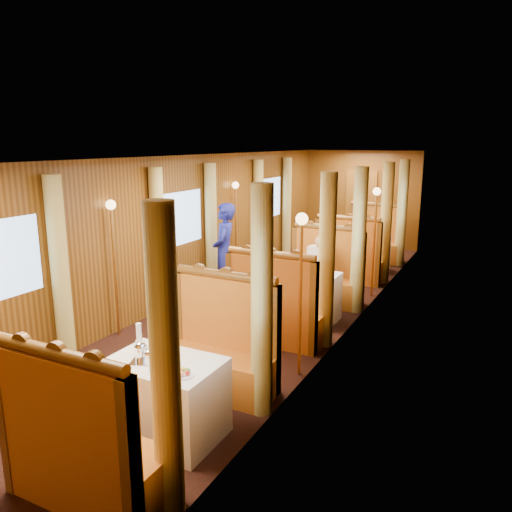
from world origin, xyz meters
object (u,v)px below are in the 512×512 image
Objects in this scene: banquette_far_aft at (374,242)px; teapot_right at (149,360)px; fruit_plate at (183,374)px; teapot_back at (155,349)px; banquette_near_aft at (220,353)px; steward at (224,251)px; teapot_left at (141,353)px; banquette_mid_aft at (324,278)px; table_mid at (303,297)px; rose_vase_mid at (302,262)px; table_near at (165,398)px; tea_tray at (151,361)px; banquette_far_fwd at (349,260)px; banquette_near_fwd at (83,452)px; rose_vase_far at (362,228)px; passenger at (320,264)px; banquette_mid_fwd at (275,314)px; table_far at (362,253)px.

banquette_far_aft is 9.19× the size of teapot_right.
teapot_back is at bearing 155.17° from fruit_plate.
steward reaches higher than banquette_near_aft.
teapot_left is at bearing -135.66° from teapot_back.
banquette_mid_aft is 1.80m from steward.
steward is (-1.65, 2.92, 0.42)m from banquette_near_aft.
rose_vase_mid is at bearing -177.68° from table_mid.
banquette_mid_aft is 0.79× the size of steward.
banquette_mid_aft is 3.50m from banquette_far_aft.
rose_vase_mid is at bearing 104.76° from teapot_left.
steward reaches higher than table_near.
teapot_right is (0.05, -0.08, 0.05)m from tea_tray.
banquette_far_fwd is at bearing 90.00° from table_mid.
teapot_right reaches higher than fruit_plate.
teapot_back is (-0.13, -5.93, 0.40)m from banquette_far_fwd.
teapot_left is at bearing -99.67° from banquette_near_aft.
banquette_mid_aft is 1.13m from rose_vase_mid.
steward is at bearing -111.99° from banquette_far_aft.
banquette_near_fwd is 0.79× the size of steward.
passenger is (0.04, -2.72, -0.19)m from rose_vase_far.
banquette_far_fwd is at bearing 90.00° from passenger.
banquette_near_aft is at bearing 95.73° from teapot_right.
banquette_near_fwd is 3.72× the size of rose_vase_mid.
fruit_plate is at bearing 3.56° from steward.
banquette_far_fwd is at bearing 63.85° from teapot_back.
banquette_near_fwd is 1.76× the size of passenger.
rose_vase_far reaches higher than table_near.
teapot_back is 0.90× the size of fruit_plate.
teapot_back is (-0.13, -2.43, 0.40)m from banquette_mid_fwd.
fruit_plate is 4.54m from steward.
tea_tray is 0.11m from teapot_left.
banquette_near_fwd is 3.50m from banquette_mid_fwd.
banquette_far_aft is (0.00, 1.01, 0.05)m from table_far.
teapot_back is (-0.13, 0.06, 0.45)m from table_near.
banquette_near_fwd reaches higher than table_far.
banquette_mid_fwd is at bearing -90.00° from table_far.
banquette_far_aft reaches higher than teapot_right.
banquette_mid_fwd is 1.79m from passenger.
tea_tray is at bearing 96.07° from banquette_near_fwd.
banquette_mid_aft reaches higher than rose_vase_far.
banquette_near_aft is at bearing 84.53° from tea_tray.
table_near is 2.92× the size of rose_vase_mid.
banquette_mid_fwd is 2.69m from fruit_plate.
table_near is 4.51m from banquette_mid_aft.
table_far is at bearing 92.63° from fruit_plate.
banquette_near_fwd is 3.94× the size of tea_tray.
banquette_far_fwd is 0.79× the size of steward.
table_near is 2.49m from banquette_mid_fwd.
banquette_far_aft is at bearing 90.00° from banquette_near_aft.
fruit_plate is 0.12× the size of steward.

